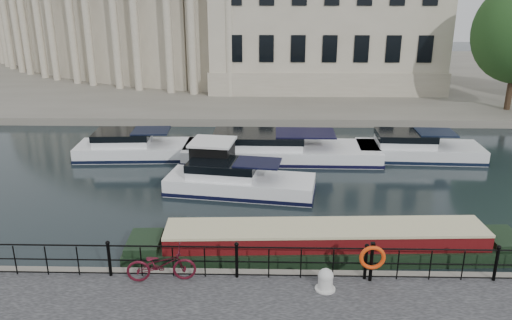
{
  "coord_description": "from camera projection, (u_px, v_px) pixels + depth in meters",
  "views": [
    {
      "loc": [
        0.92,
        -15.91,
        9.1
      ],
      "look_at": [
        0.5,
        2.0,
        3.0
      ],
      "focal_mm": 35.0,
      "sensor_mm": 36.0,
      "label": 1
    }
  ],
  "objects": [
    {
      "name": "cabin_cruisers",
      "position": [
        271.0,
        157.0,
        27.5
      ],
      "size": [
        23.11,
        8.54,
        1.99
      ],
      "color": "white",
      "rests_on": "ground_plane"
    },
    {
      "name": "railing",
      "position": [
        237.0,
        259.0,
        15.49
      ],
      "size": [
        24.14,
        0.14,
        1.22
      ],
      "color": "black",
      "rests_on": "near_quay"
    },
    {
      "name": "harbour_hut",
      "position": [
        213.0,
        163.0,
        24.84
      ],
      "size": [
        3.12,
        2.72,
        2.17
      ],
      "rotation": [
        0.0,
        0.0,
        -0.13
      ],
      "color": "#6B665B",
      "rests_on": "ground_plane"
    },
    {
      "name": "ground_plane",
      "position": [
        241.0,
        256.0,
        18.01
      ],
      "size": [
        160.0,
        160.0,
        0.0
      ],
      "primitive_type": "plane",
      "color": "black",
      "rests_on": "ground"
    },
    {
      "name": "narrowboat",
      "position": [
        325.0,
        247.0,
        17.88
      ],
      "size": [
        14.25,
        2.52,
        1.52
      ],
      "rotation": [
        0.0,
        0.0,
        0.04
      ],
      "color": "black",
      "rests_on": "ground_plane"
    },
    {
      "name": "mooring_bollard",
      "position": [
        326.0,
        280.0,
        14.94
      ],
      "size": [
        0.62,
        0.62,
        0.7
      ],
      "color": "silver",
      "rests_on": "near_quay"
    },
    {
      "name": "bicycle",
      "position": [
        161.0,
        264.0,
        15.35
      ],
      "size": [
        2.2,
        0.98,
        1.12
      ],
      "primitive_type": "imported",
      "rotation": [
        0.0,
        0.0,
        1.68
      ],
      "color": "#460C18",
      "rests_on": "near_quay"
    },
    {
      "name": "civic_building",
      "position": [
        249.0,
        13.0,
        48.6
      ],
      "size": [
        53.55,
        31.84,
        16.85
      ],
      "color": "#ADA38C",
      "rests_on": "far_bank"
    },
    {
      "name": "far_bank",
      "position": [
        259.0,
        75.0,
        54.82
      ],
      "size": [
        120.0,
        42.0,
        0.55
      ],
      "primitive_type": "cube",
      "color": "#6B665B",
      "rests_on": "ground_plane"
    },
    {
      "name": "life_ring_post",
      "position": [
        372.0,
        258.0,
        15.18
      ],
      "size": [
        0.81,
        0.21,
        1.32
      ],
      "color": "black",
      "rests_on": "near_quay"
    }
  ]
}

